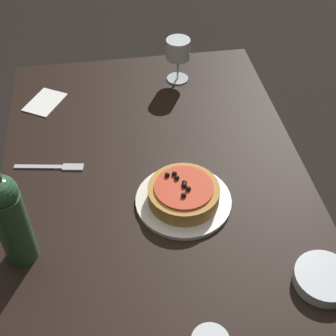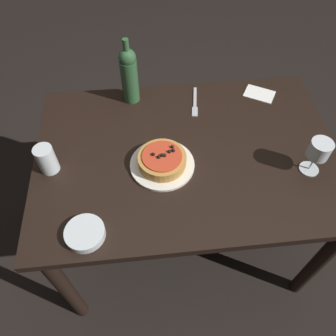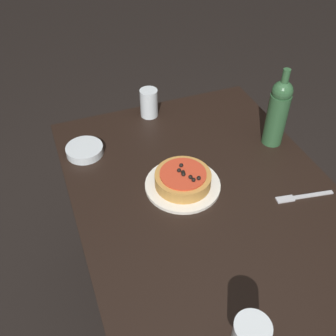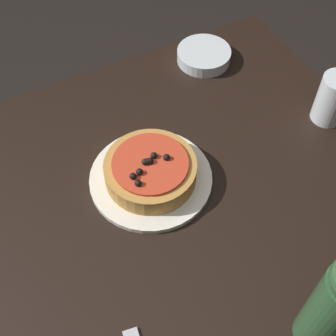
{
  "view_description": "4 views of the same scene",
  "coord_description": "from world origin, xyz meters",
  "px_view_note": "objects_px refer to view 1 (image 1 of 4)",
  "views": [
    {
      "loc": [
        0.92,
        -0.1,
        1.71
      ],
      "look_at": [
        0.07,
        0.03,
        0.86
      ],
      "focal_mm": 50.0,
      "sensor_mm": 36.0,
      "label": 1
    },
    {
      "loc": [
        0.17,
        0.86,
        1.8
      ],
      "look_at": [
        0.1,
        0.12,
        0.82
      ],
      "focal_mm": 35.0,
      "sensor_mm": 36.0,
      "label": 2
    },
    {
      "loc": [
        -0.75,
        0.44,
        1.72
      ],
      "look_at": [
        0.14,
        0.1,
        0.84
      ],
      "focal_mm": 42.0,
      "sensor_mm": 36.0,
      "label": 3
    },
    {
      "loc": [
        -0.12,
        -0.45,
        1.57
      ],
      "look_at": [
        0.13,
        0.02,
        0.84
      ],
      "focal_mm": 50.0,
      "sensor_mm": 36.0,
      "label": 4
    }
  ],
  "objects_px": {
    "wine_glass": "(178,51)",
    "fork": "(54,167)",
    "wine_bottle": "(10,218)",
    "side_bowl": "(323,278)",
    "dinner_plate": "(183,201)",
    "dining_table": "(156,199)",
    "pizza": "(184,193)"
  },
  "relations": [
    {
      "from": "pizza",
      "to": "fork",
      "type": "bearing_deg",
      "value": -118.21
    },
    {
      "from": "dinner_plate",
      "to": "wine_glass",
      "type": "distance_m",
      "value": 0.59
    },
    {
      "from": "wine_bottle",
      "to": "fork",
      "type": "height_order",
      "value": "wine_bottle"
    },
    {
      "from": "dinner_plate",
      "to": "wine_glass",
      "type": "relative_size",
      "value": 1.65
    },
    {
      "from": "dining_table",
      "to": "pizza",
      "type": "height_order",
      "value": "pizza"
    },
    {
      "from": "dinner_plate",
      "to": "wine_bottle",
      "type": "bearing_deg",
      "value": -75.65
    },
    {
      "from": "wine_bottle",
      "to": "side_bowl",
      "type": "height_order",
      "value": "wine_bottle"
    },
    {
      "from": "fork",
      "to": "dinner_plate",
      "type": "bearing_deg",
      "value": -18.81
    },
    {
      "from": "dining_table",
      "to": "fork",
      "type": "relative_size",
      "value": 6.27
    },
    {
      "from": "dining_table",
      "to": "wine_bottle",
      "type": "bearing_deg",
      "value": -58.18
    },
    {
      "from": "wine_bottle",
      "to": "side_bowl",
      "type": "relative_size",
      "value": 2.24
    },
    {
      "from": "dining_table",
      "to": "wine_glass",
      "type": "height_order",
      "value": "wine_glass"
    },
    {
      "from": "dining_table",
      "to": "dinner_plate",
      "type": "relative_size",
      "value": 4.89
    },
    {
      "from": "dining_table",
      "to": "wine_glass",
      "type": "distance_m",
      "value": 0.53
    },
    {
      "from": "pizza",
      "to": "dinner_plate",
      "type": "bearing_deg",
      "value": 34.87
    },
    {
      "from": "dinner_plate",
      "to": "wine_glass",
      "type": "bearing_deg",
      "value": 172.04
    },
    {
      "from": "dining_table",
      "to": "side_bowl",
      "type": "height_order",
      "value": "side_bowl"
    },
    {
      "from": "dining_table",
      "to": "pizza",
      "type": "distance_m",
      "value": 0.19
    },
    {
      "from": "dining_table",
      "to": "dinner_plate",
      "type": "height_order",
      "value": "dinner_plate"
    },
    {
      "from": "dinner_plate",
      "to": "side_bowl",
      "type": "relative_size",
      "value": 1.87
    },
    {
      "from": "pizza",
      "to": "fork",
      "type": "relative_size",
      "value": 0.95
    },
    {
      "from": "wine_bottle",
      "to": "fork",
      "type": "xyz_separation_m",
      "value": [
        -0.29,
        0.07,
        -0.14
      ]
    },
    {
      "from": "dinner_plate",
      "to": "pizza",
      "type": "distance_m",
      "value": 0.03
    },
    {
      "from": "wine_glass",
      "to": "wine_bottle",
      "type": "distance_m",
      "value": 0.84
    },
    {
      "from": "side_bowl",
      "to": "pizza",
      "type": "bearing_deg",
      "value": -136.47
    },
    {
      "from": "dinner_plate",
      "to": "dining_table",
      "type": "bearing_deg",
      "value": -150.98
    },
    {
      "from": "dining_table",
      "to": "wine_glass",
      "type": "bearing_deg",
      "value": 162.86
    },
    {
      "from": "side_bowl",
      "to": "dinner_plate",
      "type": "bearing_deg",
      "value": -136.47
    },
    {
      "from": "dinner_plate",
      "to": "fork",
      "type": "height_order",
      "value": "dinner_plate"
    },
    {
      "from": "side_bowl",
      "to": "dining_table",
      "type": "bearing_deg",
      "value": -139.98
    },
    {
      "from": "wine_bottle",
      "to": "wine_glass",
      "type": "bearing_deg",
      "value": 144.03
    },
    {
      "from": "wine_glass",
      "to": "fork",
      "type": "distance_m",
      "value": 0.59
    }
  ]
}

